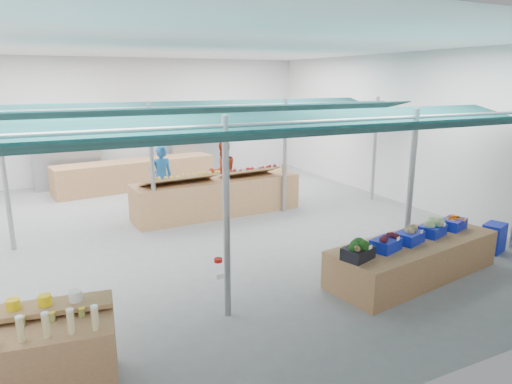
# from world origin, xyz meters

# --- Properties ---
(floor) EXTENTS (13.00, 13.00, 0.00)m
(floor) POSITION_xyz_m (0.00, 0.00, 0.00)
(floor) COLOR slate
(floor) RESTS_ON ground
(hall) EXTENTS (13.00, 13.00, 13.00)m
(hall) POSITION_xyz_m (0.00, 1.44, 2.65)
(hall) COLOR silver
(hall) RESTS_ON ground
(pole_grid) EXTENTS (10.00, 4.60, 3.00)m
(pole_grid) POSITION_xyz_m (0.75, -1.75, 1.81)
(pole_grid) COLOR gray
(pole_grid) RESTS_ON floor
(awnings) EXTENTS (9.50, 7.08, 0.30)m
(awnings) POSITION_xyz_m (0.75, -1.75, 2.78)
(awnings) COLOR #0A2B2D
(awnings) RESTS_ON pole_grid
(back_shelving_left) EXTENTS (2.00, 0.50, 2.00)m
(back_shelving_left) POSITION_xyz_m (-2.50, 6.00, 1.00)
(back_shelving_left) COLOR #B23F33
(back_shelving_left) RESTS_ON floor
(back_shelving_right) EXTENTS (2.00, 0.50, 2.00)m
(back_shelving_right) POSITION_xyz_m (2.00, 6.00, 1.00)
(back_shelving_right) COLOR #B23F33
(back_shelving_right) RESTS_ON floor
(bottle_shelf) EXTENTS (2.06, 1.40, 1.15)m
(bottle_shelf) POSITION_xyz_m (-3.73, -4.73, 0.47)
(bottle_shelf) COLOR #8A5F3C
(bottle_shelf) RESTS_ON floor
(veg_counter) EXTENTS (3.60, 1.69, 0.67)m
(veg_counter) POSITION_xyz_m (2.56, -4.16, 0.34)
(veg_counter) COLOR #8A5F3C
(veg_counter) RESTS_ON floor
(fruit_counter) EXTENTS (4.47, 1.29, 0.95)m
(fruit_counter) POSITION_xyz_m (0.80, 1.05, 0.47)
(fruit_counter) COLOR #8A5F3C
(fruit_counter) RESTS_ON floor
(far_counter) EXTENTS (5.24, 1.73, 0.93)m
(far_counter) POSITION_xyz_m (-0.50, 4.99, 0.46)
(far_counter) COLOR #8A5F3C
(far_counter) RESTS_ON floor
(crate_stack) EXTENTS (0.59, 0.49, 0.60)m
(crate_stack) POSITION_xyz_m (4.93, -3.98, 0.30)
(crate_stack) COLOR #1022B4
(crate_stack) RESTS_ON floor
(vendor_left) EXTENTS (0.67, 0.46, 1.77)m
(vendor_left) POSITION_xyz_m (-0.40, 2.15, 0.88)
(vendor_left) COLOR #195CA8
(vendor_left) RESTS_ON floor
(vendor_right) EXTENTS (0.89, 0.71, 1.77)m
(vendor_right) POSITION_xyz_m (1.40, 2.15, 0.88)
(vendor_right) COLOR maroon
(vendor_right) RESTS_ON floor
(crate_broccoli) EXTENTS (0.58, 0.49, 0.35)m
(crate_broccoli) POSITION_xyz_m (1.09, -4.39, 0.83)
(crate_broccoli) COLOR black
(crate_broccoli) RESTS_ON veg_counter
(crate_beets) EXTENTS (0.58, 0.49, 0.29)m
(crate_beets) POSITION_xyz_m (1.76, -4.29, 0.81)
(crate_beets) COLOR #1022B4
(crate_beets) RESTS_ON veg_counter
(crate_celeriac) EXTENTS (0.58, 0.49, 0.31)m
(crate_celeriac) POSITION_xyz_m (2.38, -4.19, 0.82)
(crate_celeriac) COLOR #1022B4
(crate_celeriac) RESTS_ON veg_counter
(crate_cabbage) EXTENTS (0.58, 0.49, 0.35)m
(crate_cabbage) POSITION_xyz_m (3.04, -4.08, 0.83)
(crate_cabbage) COLOR #1022B4
(crate_cabbage) RESTS_ON veg_counter
(crate_carrots) EXTENTS (0.58, 0.49, 0.29)m
(crate_carrots) POSITION_xyz_m (3.70, -3.97, 0.78)
(crate_carrots) COLOR #1022B4
(crate_carrots) RESTS_ON veg_counter
(sparrow) EXTENTS (0.12, 0.09, 0.11)m
(sparrow) POSITION_xyz_m (0.96, -4.53, 0.92)
(sparrow) COLOR brown
(sparrow) RESTS_ON crate_broccoli
(pole_ribbon) EXTENTS (0.12, 0.12, 0.28)m
(pole_ribbon) POSITION_xyz_m (-1.31, -4.44, 1.08)
(pole_ribbon) COLOR red
(pole_ribbon) RESTS_ON pole_grid
(apple_heap_yellow) EXTENTS (1.96, 0.90, 0.27)m
(apple_heap_yellow) POSITION_xyz_m (-0.24, 0.89, 1.11)
(apple_heap_yellow) COLOR #997247
(apple_heap_yellow) RESTS_ON fruit_counter
(apple_heap_red) EXTENTS (1.57, 0.86, 0.27)m
(apple_heap_red) POSITION_xyz_m (1.70, 0.99, 1.11)
(apple_heap_red) COLOR #997247
(apple_heap_red) RESTS_ON fruit_counter
(pineapple) EXTENTS (0.14, 0.14, 0.39)m
(pineapple) POSITION_xyz_m (2.81, 1.05, 1.13)
(pineapple) COLOR #8C6019
(pineapple) RESTS_ON fruit_counter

